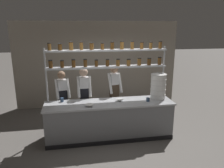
% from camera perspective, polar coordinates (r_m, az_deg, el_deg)
% --- Properties ---
extents(ground_plane, '(40.00, 40.00, 0.00)m').
position_cam_1_polar(ground_plane, '(5.68, -0.64, -13.62)').
color(ground_plane, slate).
extents(back_wall, '(5.51, 0.12, 2.88)m').
position_cam_1_polar(back_wall, '(7.52, -3.66, 5.13)').
color(back_wall, '#9E9384').
rests_on(back_wall, ground_plane).
extents(prep_counter, '(3.11, 0.76, 0.92)m').
position_cam_1_polar(prep_counter, '(5.47, -0.65, -9.40)').
color(prep_counter, gray).
rests_on(prep_counter, ground_plane).
extents(spice_shelf_unit, '(3.00, 0.28, 2.36)m').
position_cam_1_polar(spice_shelf_unit, '(5.38, -1.27, 6.27)').
color(spice_shelf_unit, '#B7BABF').
rests_on(spice_shelf_unit, ground_plane).
extents(chef_left, '(0.41, 0.33, 1.60)m').
position_cam_1_polar(chef_left, '(5.88, -12.74, -3.28)').
color(chef_left, black).
rests_on(chef_left, ground_plane).
extents(chef_center, '(0.37, 0.30, 1.68)m').
position_cam_1_polar(chef_center, '(5.77, -7.23, -2.83)').
color(chef_center, black).
rests_on(chef_center, ground_plane).
extents(chef_right, '(0.41, 0.34, 1.72)m').
position_cam_1_polar(chef_right, '(5.97, 0.59, -1.83)').
color(chef_right, black).
rests_on(chef_right, ground_plane).
extents(container_stack, '(0.39, 0.39, 0.64)m').
position_cam_1_polar(container_stack, '(5.62, 11.97, -0.62)').
color(container_stack, white).
rests_on(container_stack, prep_counter).
extents(prep_bowl_near_left, '(0.20, 0.20, 0.05)m').
position_cam_1_polar(prep_bowl_near_left, '(5.39, 2.03, -4.25)').
color(prep_bowl_near_left, white).
rests_on(prep_bowl_near_left, prep_counter).
extents(prep_bowl_center_front, '(0.20, 0.20, 0.05)m').
position_cam_1_polar(prep_bowl_center_front, '(5.06, -5.88, -5.60)').
color(prep_bowl_center_front, silver).
rests_on(prep_bowl_center_front, prep_counter).
extents(serving_cup_front, '(0.08, 0.08, 0.09)m').
position_cam_1_polar(serving_cup_front, '(5.44, 9.35, -4.03)').
color(serving_cup_front, '#334C70').
rests_on(serving_cup_front, prep_counter).
extents(serving_cup_by_board, '(0.08, 0.08, 0.10)m').
position_cam_1_polar(serving_cup_by_board, '(5.48, -12.94, -4.03)').
color(serving_cup_by_board, '#334C70').
rests_on(serving_cup_by_board, prep_counter).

